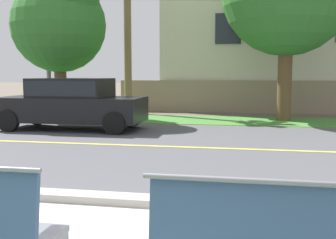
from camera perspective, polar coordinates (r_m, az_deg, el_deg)
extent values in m
plane|color=#665B4C|center=(10.64, 5.28, -2.59)|extent=(140.00, 140.00, 0.00)
cube|color=#ADA89E|center=(5.17, -0.89, -11.56)|extent=(44.00, 0.30, 0.11)
cube|color=#515156|center=(9.17, 4.38, -3.99)|extent=(52.00, 8.00, 0.01)
cube|color=#E0CC4C|center=(9.17, 4.38, -3.96)|extent=(48.00, 0.14, 0.01)
cube|color=#478438|center=(14.71, 6.83, -0.11)|extent=(48.00, 2.80, 0.02)
cube|color=navy|center=(2.70, 18.28, -14.23)|extent=(1.91, 0.12, 0.52)
cylinder|color=slate|center=(2.60, 18.52, -8.52)|extent=(1.99, 0.04, 0.04)
cube|color=black|center=(12.51, -13.36, 1.45)|extent=(4.30, 1.76, 0.72)
cube|color=black|center=(12.47, -13.43, 4.29)|extent=(2.24, 1.58, 0.60)
cube|color=black|center=(12.47, -13.43, 4.38)|extent=(2.15, 1.62, 0.43)
cylinder|color=black|center=(11.18, -7.58, -0.54)|extent=(0.64, 0.18, 0.64)
cylinder|color=black|center=(12.77, -5.21, 0.34)|extent=(0.64, 0.18, 0.64)
cylinder|color=black|center=(12.55, -21.58, -0.18)|extent=(0.64, 0.18, 0.64)
cylinder|color=black|center=(13.99, -17.91, 0.58)|extent=(0.64, 0.18, 0.64)
cylinder|color=gray|center=(16.02, -16.62, 11.84)|extent=(0.16, 0.16, 6.51)
cylinder|color=brown|center=(15.73, -14.86, 4.05)|extent=(0.44, 0.44, 2.16)
sphere|color=#2D6B28|center=(15.82, -15.11, 12.68)|extent=(3.46, 3.46, 3.46)
cylinder|color=brown|center=(14.98, 16.10, 5.27)|extent=(0.50, 0.50, 2.87)
cylinder|color=brown|center=(17.66, -5.72, 12.85)|extent=(0.32, 0.32, 7.33)
cube|color=gray|center=(17.89, 13.86, 3.11)|extent=(13.00, 0.36, 1.40)
cube|color=beige|center=(21.17, 15.62, 10.53)|extent=(10.95, 6.40, 6.57)
cube|color=#232833|center=(17.93, 8.46, 12.55)|extent=(1.10, 0.06, 1.30)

